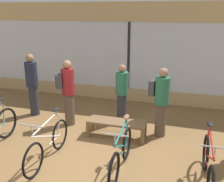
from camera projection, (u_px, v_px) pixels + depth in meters
The scene contains 10 objects.
ground_plane at pixel (90, 159), 5.20m from camera, with size 24.00×24.00×0.00m, color olive.
shop_back_wall at pixel (129, 53), 8.05m from camera, with size 12.00×0.08×3.20m.
bicycle_left at pixel (48, 144), 5.04m from camera, with size 0.46×1.71×1.02m.
bicycle_right at pixel (121, 154), 4.69m from camera, with size 0.46×1.66×1.02m.
bicycle_far_right at pixel (208, 166), 4.32m from camera, with size 0.46×1.73×1.03m.
display_bench at pixel (117, 124), 5.97m from camera, with size 1.40×0.44×0.42m.
customer_near_rack at pixel (32, 84), 7.12m from camera, with size 0.38×0.38×1.79m.
customer_by_window at pixel (161, 100), 5.90m from camera, with size 0.54×0.42×1.70m.
customer_mid_floor at pixel (122, 91), 6.77m from camera, with size 0.37×0.50×1.59m.
customer_near_bench at pixel (68, 91), 6.48m from camera, with size 0.56×0.52×1.75m.
Camera 1 is at (1.70, -4.20, 2.96)m, focal length 40.00 mm.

